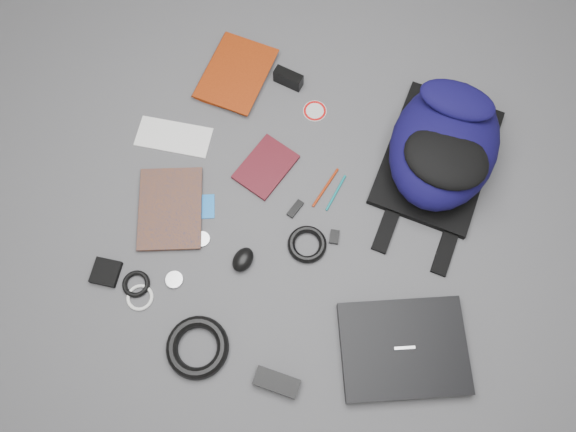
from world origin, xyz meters
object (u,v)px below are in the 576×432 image
(laptop, at_px, (403,349))
(textbook_red, at_px, (208,64))
(mouse, at_px, (243,260))
(backpack, at_px, (444,144))
(comic_book, at_px, (139,210))
(dvd_case, at_px, (266,167))
(compact_camera, at_px, (288,78))
(pouch, at_px, (106,272))
(power_brick, at_px, (277,382))

(laptop, distance_m, textbook_red, 1.11)
(laptop, distance_m, mouse, 0.52)
(backpack, relative_size, comic_book, 1.87)
(dvd_case, relative_size, compact_camera, 1.93)
(laptop, xyz_separation_m, pouch, (-0.89, -0.05, -0.01))
(comic_book, height_order, mouse, mouse)
(laptop, relative_size, mouse, 4.43)
(comic_book, distance_m, mouse, 0.36)
(comic_book, relative_size, compact_camera, 2.75)
(dvd_case, bearing_deg, laptop, -18.60)
(backpack, distance_m, pouch, 1.08)
(textbook_red, relative_size, pouch, 3.50)
(backpack, relative_size, laptop, 1.41)
(laptop, xyz_separation_m, mouse, (-0.51, 0.11, 0.00))
(comic_book, bearing_deg, laptop, -29.97)
(laptop, bearing_deg, dvd_case, 121.49)
(backpack, bearing_deg, laptop, -81.87)
(compact_camera, height_order, power_brick, compact_camera)
(textbook_red, height_order, power_brick, same)
(pouch, bearing_deg, laptop, 3.36)
(dvd_case, xyz_separation_m, mouse, (0.03, -0.31, 0.01))
(comic_book, bearing_deg, textbook_red, 68.07)
(backpack, height_order, textbook_red, backpack)
(comic_book, bearing_deg, pouch, -113.99)
(laptop, distance_m, pouch, 0.89)
(comic_book, distance_m, power_brick, 0.66)
(laptop, height_order, pouch, laptop)
(laptop, bearing_deg, compact_camera, 106.74)
(dvd_case, distance_m, compact_camera, 0.32)
(compact_camera, bearing_deg, laptop, -42.20)
(power_brick, bearing_deg, mouse, 125.18)
(backpack, bearing_deg, power_brick, -104.22)
(textbook_red, distance_m, comic_book, 0.55)
(textbook_red, relative_size, power_brick, 2.18)
(backpack, height_order, comic_book, backpack)
(textbook_red, bearing_deg, comic_book, -88.13)
(textbook_red, distance_m, compact_camera, 0.28)
(mouse, bearing_deg, power_brick, -44.05)
(backpack, xyz_separation_m, textbook_red, (-0.81, 0.10, -0.09))
(comic_book, xyz_separation_m, pouch, (-0.02, -0.21, -0.00))
(dvd_case, bearing_deg, power_brick, -50.23)
(power_brick, bearing_deg, compact_camera, 106.89)
(mouse, bearing_deg, compact_camera, 107.31)
(laptop, distance_m, comic_book, 0.89)
(textbook_red, bearing_deg, dvd_case, -40.24)
(compact_camera, bearing_deg, mouse, -74.77)
(mouse, distance_m, power_brick, 0.36)
(dvd_case, bearing_deg, textbook_red, 154.21)
(power_brick, height_order, pouch, power_brick)
(mouse, bearing_deg, textbook_red, 130.81)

